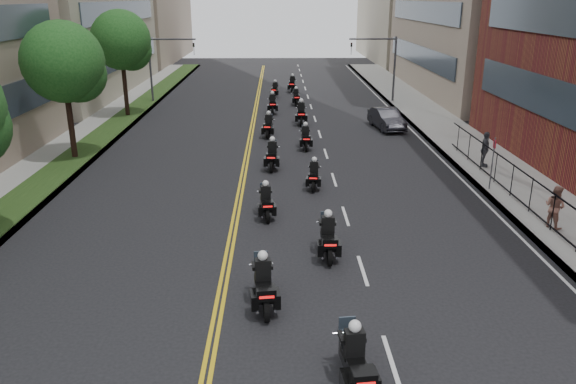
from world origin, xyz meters
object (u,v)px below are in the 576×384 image
motorcycle_2 (264,286)px  motorcycle_11 (296,98)px  motorcycle_4 (266,203)px  motorcycle_8 (269,127)px  motorcycle_5 (314,176)px  pedestrian_b (555,207)px  motorcycle_6 (272,156)px  motorcycle_3 (328,239)px  motorcycle_1 (355,363)px  motorcycle_12 (275,90)px  motorcycle_13 (292,85)px  motorcycle_9 (301,114)px  parked_sedan (387,119)px  motorcycle_7 (305,138)px  pedestrian_c (485,149)px  motorcycle_10 (272,105)px

motorcycle_2 → motorcycle_11: size_ratio=1.13×
motorcycle_4 → motorcycle_8: bearing=84.5°
motorcycle_5 → pedestrian_b: (9.11, -5.42, 0.40)m
motorcycle_5 → motorcycle_11: size_ratio=0.97×
motorcycle_2 → motorcycle_8: motorcycle_2 is taller
motorcycle_6 → motorcycle_3: bearing=-76.3°
motorcycle_2 → motorcycle_11: 33.21m
motorcycle_1 → motorcycle_5: 14.76m
motorcycle_11 → motorcycle_12: bearing=111.3°
motorcycle_5 → motorcycle_1: bearing=-83.9°
motorcycle_3 → motorcycle_13: motorcycle_13 is taller
motorcycle_1 → motorcycle_11: size_ratio=1.11×
motorcycle_2 → motorcycle_12: (0.25, 37.11, -0.08)m
motorcycle_5 → motorcycle_13: 29.17m
motorcycle_2 → motorcycle_9: size_ratio=0.96×
motorcycle_6 → parked_sedan: (7.95, 9.51, 0.02)m
motorcycle_1 → motorcycle_3: motorcycle_1 is taller
motorcycle_8 → parked_sedan: 8.52m
motorcycle_3 → motorcycle_11: (-0.14, 29.70, -0.06)m
motorcycle_6 → motorcycle_11: motorcycle_6 is taller
motorcycle_5 → motorcycle_13: motorcycle_13 is taller
motorcycle_1 → motorcycle_9: (-0.03, 29.18, 0.04)m
motorcycle_2 → pedestrian_b: (11.31, 5.61, 0.31)m
motorcycle_8 → motorcycle_9: 4.43m
parked_sedan → motorcycle_1: bearing=-111.0°
motorcycle_5 → motorcycle_11: bearing=96.4°
motorcycle_12 → motorcycle_1: bearing=-80.0°
motorcycle_9 → motorcycle_13: bearing=92.7°
motorcycle_4 → motorcycle_7: 11.40m
motorcycle_2 → motorcycle_13: bearing=80.7°
motorcycle_11 → motorcycle_13: 7.05m
motorcycle_3 → motorcycle_13: bearing=90.5°
motorcycle_11 → motorcycle_3: bearing=-92.9°
motorcycle_11 → pedestrian_b: bearing=-74.7°
motorcycle_5 → motorcycle_6: motorcycle_6 is taller
motorcycle_3 → motorcycle_9: (-0.03, 22.00, 0.05)m
motorcycle_8 → pedestrian_c: pedestrian_c is taller
pedestrian_b → motorcycle_3: bearing=71.9°
pedestrian_b → motorcycle_12: bearing=-12.2°
motorcycle_2 → pedestrian_c: (11.51, 13.99, 0.39)m
motorcycle_12 → pedestrian_b: pedestrian_b is taller
motorcycle_8 → motorcycle_1: bearing=-79.8°
motorcycle_9 → pedestrian_c: bearing=-49.1°
motorcycle_2 → motorcycle_9: motorcycle_9 is taller
motorcycle_10 → motorcycle_6: bearing=-91.6°
parked_sedan → pedestrian_b: pedestrian_b is taller
motorcycle_3 → parked_sedan: 21.23m
motorcycle_6 → motorcycle_11: bearing=87.2°
motorcycle_10 → motorcycle_2: bearing=-92.0°
motorcycle_10 → motorcycle_12: 7.56m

